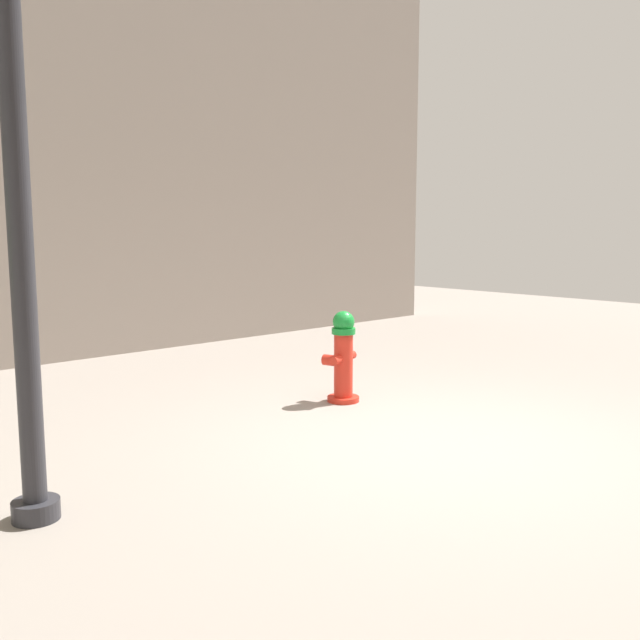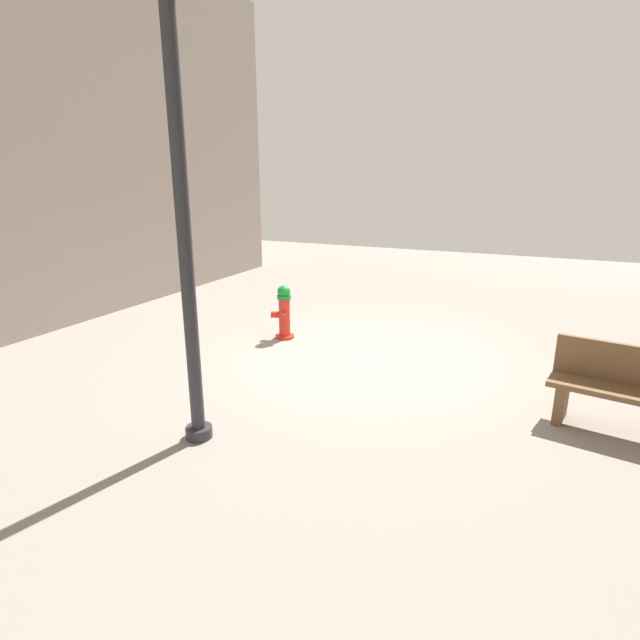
# 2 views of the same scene
# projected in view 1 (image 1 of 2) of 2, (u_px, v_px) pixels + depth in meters

# --- Properties ---
(ground_plane) EXTENTS (23.40, 23.40, 0.00)m
(ground_plane) POSITION_uv_depth(u_px,v_px,m) (439.00, 445.00, 5.59)
(ground_plane) COLOR gray
(fire_hydrant) EXTENTS (0.39, 0.42, 0.91)m
(fire_hydrant) POSITION_uv_depth(u_px,v_px,m) (343.00, 356.00, 6.92)
(fire_hydrant) COLOR red
(fire_hydrant) RESTS_ON ground_plane
(street_lamp) EXTENTS (0.36, 0.36, 4.46)m
(street_lamp) POSITION_uv_depth(u_px,v_px,m) (9.00, 45.00, 3.80)
(street_lamp) COLOR #2D2D33
(street_lamp) RESTS_ON ground_plane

